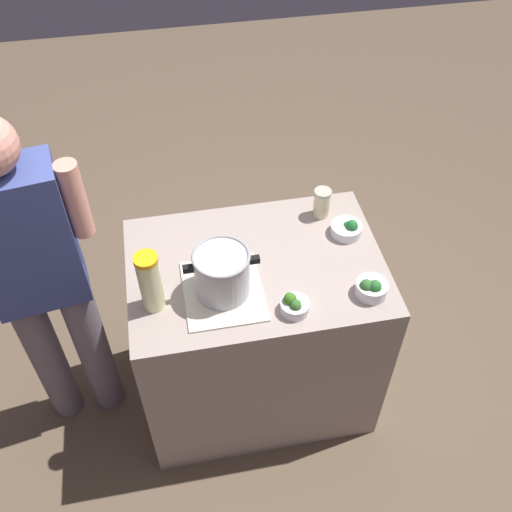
{
  "coord_description": "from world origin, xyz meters",
  "views": [
    {
      "loc": [
        0.29,
        1.52,
        2.6
      ],
      "look_at": [
        0.0,
        0.0,
        0.95
      ],
      "focal_mm": 41.06,
      "sensor_mm": 36.0,
      "label": 1
    }
  ],
  "objects_px": {
    "cooking_pot": "(222,273)",
    "broccoli_bowl_center": "(371,288)",
    "broccoli_bowl_front": "(347,229)",
    "mason_jar": "(322,203)",
    "broccoli_bowl_back": "(294,305)",
    "lemonade_pitcher": "(150,282)",
    "person_cook": "(41,282)"
  },
  "relations": [
    {
      "from": "cooking_pot",
      "to": "person_cook",
      "type": "height_order",
      "value": "person_cook"
    },
    {
      "from": "mason_jar",
      "to": "broccoli_bowl_back",
      "type": "xyz_separation_m",
      "value": [
        0.23,
        0.48,
        -0.03
      ]
    },
    {
      "from": "broccoli_bowl_center",
      "to": "broccoli_bowl_back",
      "type": "xyz_separation_m",
      "value": [
        0.3,
        0.02,
        -0.0
      ]
    },
    {
      "from": "cooking_pot",
      "to": "broccoli_bowl_back",
      "type": "distance_m",
      "value": 0.29
    },
    {
      "from": "lemonade_pitcher",
      "to": "broccoli_bowl_center",
      "type": "bearing_deg",
      "value": 172.85
    },
    {
      "from": "broccoli_bowl_front",
      "to": "broccoli_bowl_center",
      "type": "distance_m",
      "value": 0.33
    },
    {
      "from": "lemonade_pitcher",
      "to": "broccoli_bowl_center",
      "type": "distance_m",
      "value": 0.81
    },
    {
      "from": "person_cook",
      "to": "lemonade_pitcher",
      "type": "bearing_deg",
      "value": 155.66
    },
    {
      "from": "broccoli_bowl_back",
      "to": "person_cook",
      "type": "bearing_deg",
      "value": -18.75
    },
    {
      "from": "lemonade_pitcher",
      "to": "mason_jar",
      "type": "height_order",
      "value": "lemonade_pitcher"
    },
    {
      "from": "broccoli_bowl_front",
      "to": "cooking_pot",
      "type": "bearing_deg",
      "value": 21.36
    },
    {
      "from": "mason_jar",
      "to": "broccoli_bowl_front",
      "type": "height_order",
      "value": "mason_jar"
    },
    {
      "from": "mason_jar",
      "to": "broccoli_bowl_front",
      "type": "distance_m",
      "value": 0.16
    },
    {
      "from": "broccoli_bowl_front",
      "to": "person_cook",
      "type": "height_order",
      "value": "person_cook"
    },
    {
      "from": "mason_jar",
      "to": "broccoli_bowl_center",
      "type": "distance_m",
      "value": 0.47
    },
    {
      "from": "cooking_pot",
      "to": "lemonade_pitcher",
      "type": "height_order",
      "value": "lemonade_pitcher"
    },
    {
      "from": "person_cook",
      "to": "broccoli_bowl_center",
      "type": "bearing_deg",
      "value": 166.63
    },
    {
      "from": "mason_jar",
      "to": "broccoli_bowl_back",
      "type": "height_order",
      "value": "mason_jar"
    },
    {
      "from": "broccoli_bowl_back",
      "to": "cooking_pot",
      "type": "bearing_deg",
      "value": -29.79
    },
    {
      "from": "mason_jar",
      "to": "broccoli_bowl_back",
      "type": "bearing_deg",
      "value": 64.42
    },
    {
      "from": "lemonade_pitcher",
      "to": "person_cook",
      "type": "bearing_deg",
      "value": -24.34
    },
    {
      "from": "broccoli_bowl_front",
      "to": "broccoli_bowl_back",
      "type": "relative_size",
      "value": 1.2
    },
    {
      "from": "lemonade_pitcher",
      "to": "broccoli_bowl_center",
      "type": "relative_size",
      "value": 2.13
    },
    {
      "from": "cooking_pot",
      "to": "broccoli_bowl_center",
      "type": "distance_m",
      "value": 0.56
    },
    {
      "from": "broccoli_bowl_back",
      "to": "person_cook",
      "type": "xyz_separation_m",
      "value": [
        0.92,
        -0.31,
        -0.03
      ]
    },
    {
      "from": "cooking_pot",
      "to": "broccoli_bowl_center",
      "type": "xyz_separation_m",
      "value": [
        -0.54,
        0.12,
        -0.07
      ]
    },
    {
      "from": "cooking_pot",
      "to": "broccoli_bowl_back",
      "type": "bearing_deg",
      "value": 150.21
    },
    {
      "from": "cooking_pot",
      "to": "mason_jar",
      "type": "bearing_deg",
      "value": -143.77
    },
    {
      "from": "mason_jar",
      "to": "person_cook",
      "type": "height_order",
      "value": "person_cook"
    },
    {
      "from": "cooking_pot",
      "to": "mason_jar",
      "type": "xyz_separation_m",
      "value": [
        -0.47,
        -0.35,
        -0.04
      ]
    },
    {
      "from": "cooking_pot",
      "to": "person_cook",
      "type": "relative_size",
      "value": 0.17
    },
    {
      "from": "cooking_pot",
      "to": "broccoli_bowl_back",
      "type": "relative_size",
      "value": 2.6
    }
  ]
}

